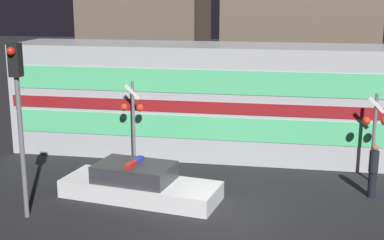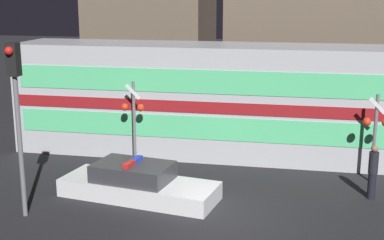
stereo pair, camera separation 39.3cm
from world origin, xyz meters
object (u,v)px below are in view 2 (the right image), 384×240
object	(u,v)px
pedestrian	(373,171)
police_car	(137,184)
crossing_signal_near	(375,130)
traffic_light_corner	(16,99)
train	(234,101)

from	to	relation	value
pedestrian	police_car	bearing A→B (deg)	-169.40
crossing_signal_near	traffic_light_corner	xyz separation A→B (m)	(-10.12, -4.83, 1.57)
train	police_car	xyz separation A→B (m)	(-2.38, -5.17, -1.72)
crossing_signal_near	traffic_light_corner	distance (m)	11.32
train	police_car	world-z (taller)	train
train	pedestrian	xyz separation A→B (m)	(4.79, -3.83, -1.27)
pedestrian	crossing_signal_near	size ratio (longest dim) A/B	0.57
train	crossing_signal_near	xyz separation A→B (m)	(4.98, -2.35, -0.31)
train	police_car	size ratio (longest dim) A/B	3.36
police_car	traffic_light_corner	distance (m)	4.53
crossing_signal_near	police_car	bearing A→B (deg)	-159.03
police_car	crossing_signal_near	distance (m)	8.01
pedestrian	traffic_light_corner	xyz separation A→B (m)	(-9.93, -3.35, 2.53)
crossing_signal_near	traffic_light_corner	world-z (taller)	traffic_light_corner
police_car	pedestrian	size ratio (longest dim) A/B	2.96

